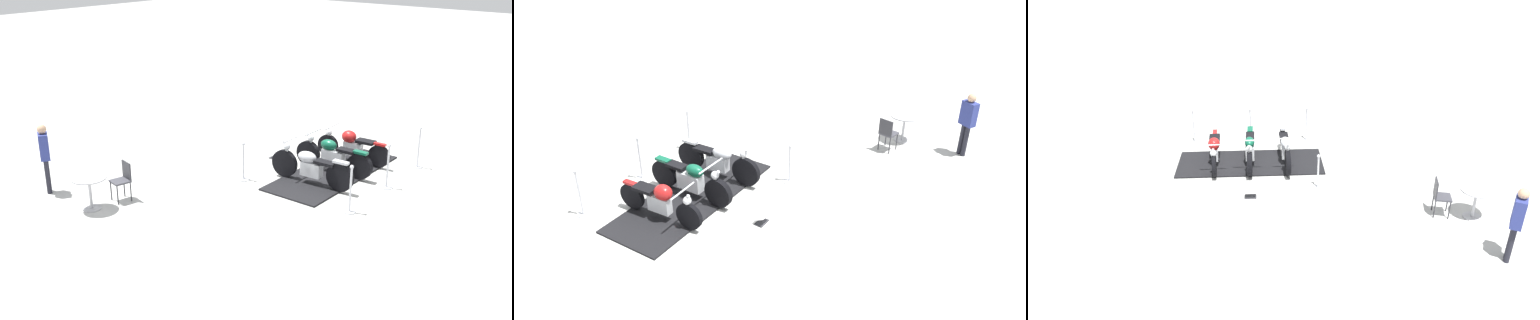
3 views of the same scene
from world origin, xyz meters
TOP-DOWN VIEW (x-y plane):
  - ground_plane at (0.00, 0.00)m, footprint 80.00×80.00m
  - display_platform at (0.00, 0.00)m, footprint 4.27×1.70m
  - motorcycle_maroon at (-1.02, -0.05)m, footprint 0.76×2.17m
  - motorcycle_forest at (0.00, -0.02)m, footprint 0.80×2.27m
  - motorcycle_chrome at (1.03, -0.01)m, footprint 0.62×2.34m
  - stanchion_right_rear at (1.83, -1.53)m, footprint 0.34×0.34m
  - stanchion_left_front at (-1.83, 1.53)m, footprint 0.29×0.29m
  - stanchion_left_rear at (1.78, 1.59)m, footprint 0.30×0.30m
  - stanchion_left_mid at (-0.02, 1.56)m, footprint 0.32×0.32m
  - info_placard at (0.05, -1.91)m, footprint 0.31×0.27m
  - cafe_table at (5.40, -3.06)m, footprint 0.79×0.79m
  - cafe_chair_near_table at (4.59, -2.89)m, footprint 0.47×0.47m
  - bystander_person at (5.47, -4.66)m, footprint 0.39×0.46m

SIDE VIEW (x-z plane):
  - ground_plane at x=0.00m, z-range 0.00..0.00m
  - display_platform at x=0.00m, z-range 0.00..0.04m
  - info_placard at x=0.05m, z-range -0.04..0.19m
  - stanchion_right_rear at x=1.83m, z-range -0.20..0.81m
  - stanchion_left_mid at x=-0.02m, z-range -0.19..0.96m
  - stanchion_left_rear at x=1.78m, z-range -0.17..0.98m
  - stanchion_left_front at x=-1.83m, z-range -0.16..0.99m
  - motorcycle_forest at x=0.00m, z-range -0.02..0.99m
  - motorcycle_chrome at x=1.03m, z-range -0.03..1.02m
  - motorcycle_maroon at x=-1.02m, z-range 0.05..0.96m
  - cafe_chair_near_table at x=4.59m, z-range 0.08..1.02m
  - cafe_table at x=5.40m, z-range 0.20..0.98m
  - bystander_person at x=5.47m, z-range 0.17..1.89m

